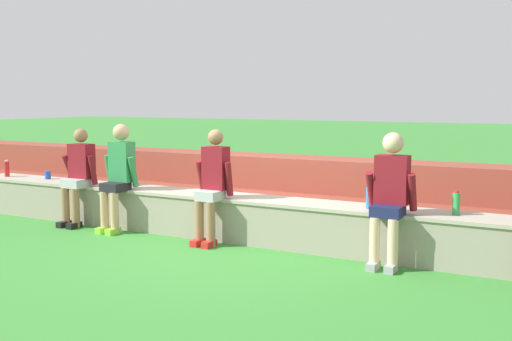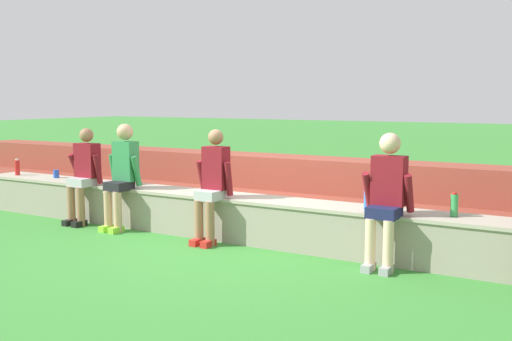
% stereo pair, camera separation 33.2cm
% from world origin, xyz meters
% --- Properties ---
extents(ground_plane, '(80.00, 80.00, 0.00)m').
position_xyz_m(ground_plane, '(0.00, 0.00, 0.00)').
color(ground_plane, '#388433').
extents(stone_seating_wall, '(9.27, 0.60, 0.56)m').
position_xyz_m(stone_seating_wall, '(0.00, 0.28, 0.30)').
color(stone_seating_wall, gray).
rests_on(stone_seating_wall, ground).
extents(brick_bleachers, '(13.21, 1.33, 0.95)m').
position_xyz_m(brick_bleachers, '(0.00, 1.47, 0.40)').
color(brick_bleachers, brown).
rests_on(brick_bleachers, ground).
extents(person_far_left, '(0.53, 0.49, 1.37)m').
position_xyz_m(person_far_left, '(-2.43, -0.02, 0.74)').
color(person_far_left, '#996B4C').
rests_on(person_far_left, ground).
extents(person_left_of_center, '(0.50, 0.54, 1.45)m').
position_xyz_m(person_left_of_center, '(-1.70, -0.02, 0.79)').
color(person_left_of_center, tan).
rests_on(person_left_of_center, ground).
extents(person_center, '(0.48, 0.51, 1.42)m').
position_xyz_m(person_center, '(-0.18, -0.04, 0.75)').
color(person_center, '#996B4C').
rests_on(person_center, ground).
extents(person_right_of_center, '(0.53, 0.53, 1.44)m').
position_xyz_m(person_right_of_center, '(2.04, -0.02, 0.78)').
color(person_right_of_center, beige).
rests_on(person_right_of_center, ground).
extents(water_bottle_near_left, '(0.08, 0.08, 0.27)m').
position_xyz_m(water_bottle_near_left, '(-4.21, 0.24, 0.68)').
color(water_bottle_near_left, red).
rests_on(water_bottle_near_left, stone_seating_wall).
extents(water_bottle_mid_right, '(0.07, 0.07, 0.27)m').
position_xyz_m(water_bottle_mid_right, '(1.74, 0.23, 0.69)').
color(water_bottle_mid_right, blue).
rests_on(water_bottle_mid_right, stone_seating_wall).
extents(water_bottle_mid_left, '(0.08, 0.08, 0.26)m').
position_xyz_m(water_bottle_mid_left, '(2.67, 0.30, 0.68)').
color(water_bottle_mid_left, green).
rests_on(water_bottle_mid_left, stone_seating_wall).
extents(plastic_cup_middle, '(0.09, 0.09, 0.12)m').
position_xyz_m(plastic_cup_middle, '(-3.41, 0.33, 0.62)').
color(plastic_cup_middle, blue).
rests_on(plastic_cup_middle, stone_seating_wall).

